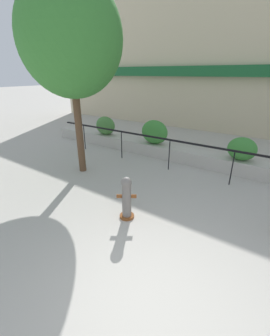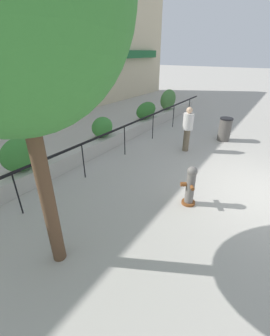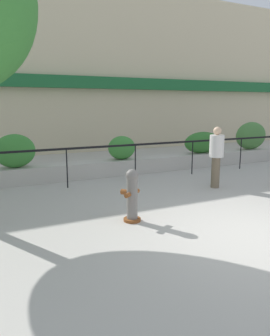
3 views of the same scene
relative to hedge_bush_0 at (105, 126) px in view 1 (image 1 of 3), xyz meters
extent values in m
plane|color=#B2ADA3|center=(6.10, -6.00, -0.93)|extent=(120.00, 120.00, 0.00)
cube|color=#B7B2A8|center=(6.10, 0.00, -0.68)|extent=(18.00, 0.70, 0.50)
cube|color=black|center=(6.10, -1.10, 0.19)|extent=(15.00, 0.05, 0.06)
cylinder|color=black|center=(-0.32, -1.10, -0.36)|extent=(0.04, 0.04, 1.15)
cylinder|color=black|center=(1.82, -1.10, -0.36)|extent=(0.04, 0.04, 1.15)
cylinder|color=black|center=(3.96, -1.10, -0.36)|extent=(0.04, 0.04, 1.15)
cylinder|color=black|center=(6.10, -1.10, -0.36)|extent=(0.04, 0.04, 1.15)
ellipsoid|color=#427538|center=(0.00, 0.00, 0.00)|extent=(1.03, 0.68, 0.87)
ellipsoid|color=#387F33|center=(2.71, 0.00, 0.06)|extent=(1.18, 0.63, 0.99)
ellipsoid|color=#387F33|center=(6.13, 0.00, -0.04)|extent=(0.95, 0.70, 0.79)
cylinder|color=brown|center=(4.46, -4.34, -0.90)|extent=(0.49, 0.49, 0.06)
cylinder|color=slate|center=(4.46, -4.34, -0.45)|extent=(0.31, 0.31, 0.85)
sphere|color=slate|center=(4.46, -4.34, 0.02)|extent=(0.25, 0.25, 0.25)
cylinder|color=brown|center=(4.36, -4.19, -0.35)|extent=(0.17, 0.18, 0.11)
cylinder|color=brown|center=(4.60, -4.24, -0.35)|extent=(0.15, 0.14, 0.09)
cylinder|color=brown|center=(4.32, -4.44, -0.35)|extent=(0.15, 0.14, 0.09)
cylinder|color=brown|center=(1.44, -2.93, 0.48)|extent=(0.24, 0.24, 2.82)
ellipsoid|color=#387F33|center=(1.44, -2.93, 3.25)|extent=(3.21, 2.89, 3.37)
camera|label=1|loc=(7.23, -8.03, 2.33)|focal=24.00mm
camera|label=2|loc=(-0.31, -5.84, 2.60)|focal=24.00mm
camera|label=3|loc=(1.75, -10.08, 1.41)|focal=35.00mm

